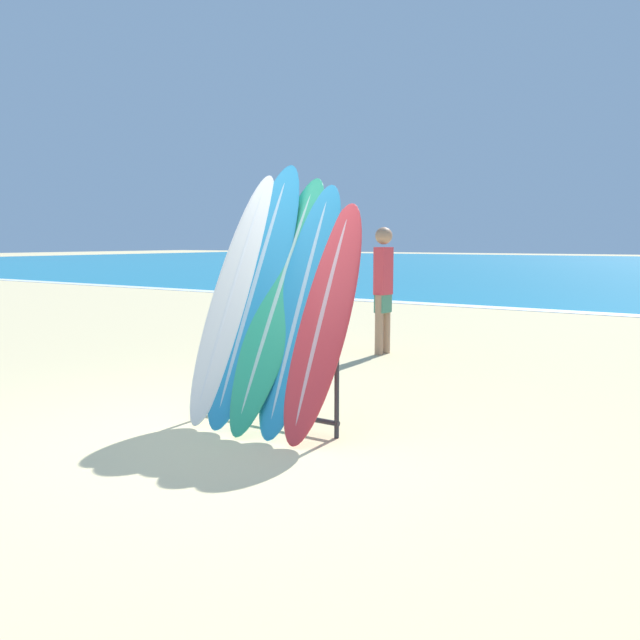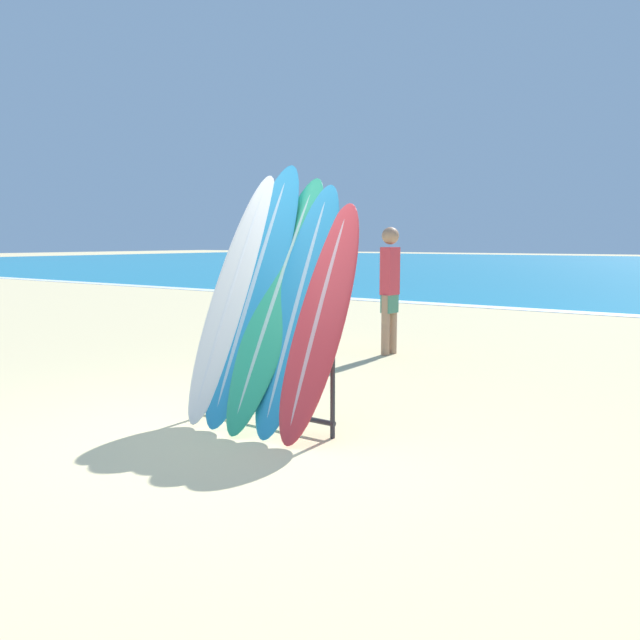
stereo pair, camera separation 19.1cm
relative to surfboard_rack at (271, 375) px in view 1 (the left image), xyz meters
name	(u,v)px [view 1 (the left image)]	position (x,y,z in m)	size (l,w,h in m)	color
ground_plane	(227,441)	(-0.04, -0.54, -0.44)	(160.00, 160.00, 0.00)	beige
surfboard_rack	(271,375)	(0.00, 0.00, 0.00)	(1.38, 0.04, 0.82)	#28282D
surfboard_slot_0	(234,294)	(-0.50, 0.12, 0.68)	(0.48, 1.17, 2.24)	silver
surfboard_slot_1	(255,290)	(-0.28, 0.15, 0.72)	(0.58, 1.20, 2.33)	teal
surfboard_slot_2	(279,299)	(0.01, 0.13, 0.65)	(0.52, 1.30, 2.20)	#289E70
surfboard_slot_3	(301,306)	(0.26, 0.09, 0.61)	(0.51, 1.04, 2.11)	teal
surfboard_slot_4	(324,319)	(0.52, 0.04, 0.52)	(0.49, 0.99, 1.94)	red
person_near_water	(383,285)	(-0.75, 3.64, 0.53)	(0.24, 0.30, 1.79)	#A87A5B
person_mid_beach	(316,288)	(-1.99, 3.83, 0.43)	(0.25, 0.28, 1.61)	beige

